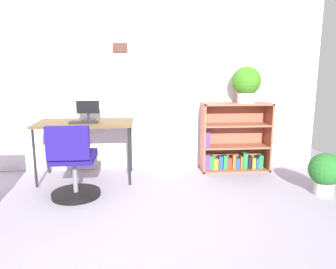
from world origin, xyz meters
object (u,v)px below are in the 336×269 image
at_px(desk, 85,126).
at_px(potted_plant_on_shelf, 246,83).
at_px(office_chair, 73,167).
at_px(potted_plant_floor, 325,172).
at_px(keyboard, 84,122).
at_px(monitor, 88,111).
at_px(bookshelf_low, 234,141).

distance_m(desk, potted_plant_on_shelf, 2.11).
distance_m(office_chair, potted_plant_floor, 2.70).
relative_size(keyboard, potted_plant_floor, 0.70).
bearing_deg(potted_plant_floor, monitor, 161.96).
bearing_deg(keyboard, potted_plant_on_shelf, 7.51).
relative_size(desk, bookshelf_low, 1.27).
xyz_separation_m(monitor, potted_plant_on_shelf, (2.01, 0.08, 0.33)).
bearing_deg(potted_plant_on_shelf, keyboard, -172.49).
distance_m(monitor, office_chair, 0.90).
xyz_separation_m(office_chair, bookshelf_low, (1.95, 0.88, 0.05)).
distance_m(monitor, potted_plant_floor, 2.83).
bearing_deg(potted_plant_floor, desk, 164.20).
bearing_deg(potted_plant_on_shelf, potted_plant_floor, -56.47).
bearing_deg(office_chair, keyboard, 86.58).
bearing_deg(bookshelf_low, desk, -172.93).
bearing_deg(potted_plant_on_shelf, office_chair, -158.38).
relative_size(monitor, potted_plant_floor, 0.59).
relative_size(keyboard, bookshelf_low, 0.36).
bearing_deg(keyboard, office_chair, -93.42).
height_order(desk, office_chair, office_chair).
relative_size(office_chair, potted_plant_on_shelf, 1.74).
bearing_deg(keyboard, monitor, 81.98).
height_order(monitor, bookshelf_low, monitor).
xyz_separation_m(office_chair, potted_plant_floor, (2.69, -0.11, -0.08)).
bearing_deg(monitor, keyboard, -98.02).
bearing_deg(keyboard, desk, 91.40).
bearing_deg(office_chair, bookshelf_low, 24.17).
relative_size(desk, potted_plant_on_shelf, 2.47).
bearing_deg(bookshelf_low, monitor, -175.94).
bearing_deg(office_chair, desk, 87.23).
bearing_deg(desk, potted_plant_floor, -15.80).
height_order(desk, keyboard, keyboard).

